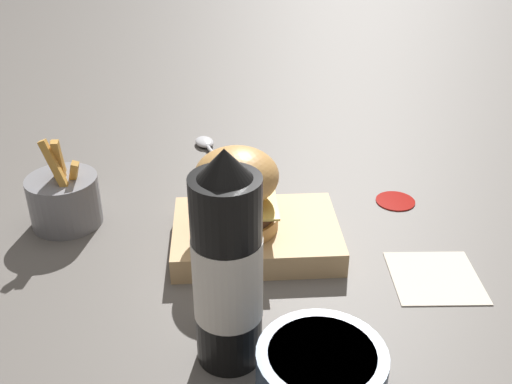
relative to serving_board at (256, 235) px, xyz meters
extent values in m
plane|color=#5B5651|center=(0.04, 0.01, -0.02)|extent=(6.00, 6.00, 0.00)
cube|color=tan|center=(0.00, 0.00, 0.00)|extent=(0.22, 0.16, 0.03)
cylinder|color=tan|center=(-0.03, 0.00, 0.03)|extent=(0.11, 0.11, 0.02)
cylinder|color=#422819|center=(-0.03, 0.00, 0.05)|extent=(0.10, 0.10, 0.02)
cube|color=#EAC656|center=(-0.03, 0.00, 0.06)|extent=(0.10, 0.10, 0.00)
ellipsoid|color=tan|center=(-0.03, 0.00, 0.09)|extent=(0.11, 0.11, 0.07)
cylinder|color=black|center=(-0.04, -0.20, 0.09)|extent=(0.07, 0.07, 0.22)
cylinder|color=white|center=(-0.04, -0.20, 0.09)|extent=(0.07, 0.07, 0.09)
cone|color=black|center=(-0.04, -0.20, 0.21)|extent=(0.05, 0.05, 0.03)
cylinder|color=slate|center=(-0.27, 0.08, 0.02)|extent=(0.10, 0.10, 0.07)
cube|color=gold|center=(-0.27, 0.08, 0.07)|extent=(0.01, 0.02, 0.08)
cube|color=gold|center=(-0.27, 0.09, 0.06)|extent=(0.01, 0.02, 0.07)
cube|color=gold|center=(-0.25, 0.08, 0.06)|extent=(0.03, 0.03, 0.06)
cube|color=gold|center=(-0.27, 0.06, 0.07)|extent=(0.04, 0.02, 0.09)
cube|color=gold|center=(-0.27, 0.07, 0.07)|extent=(0.02, 0.02, 0.08)
cube|color=gold|center=(-0.27, 0.08, 0.07)|extent=(0.01, 0.03, 0.09)
cylinder|color=#384C66|center=(0.05, -0.27, 0.02)|extent=(0.12, 0.12, 0.06)
cylinder|color=#CC4C33|center=(0.05, -0.27, 0.04)|extent=(0.10, 0.10, 0.01)
cylinder|color=silver|center=(-0.05, 0.25, -0.01)|extent=(0.05, 0.13, 0.01)
ellipsoid|color=silver|center=(-0.07, 0.33, -0.01)|extent=(0.04, 0.05, 0.01)
cylinder|color=#9E140F|center=(0.22, 0.11, -0.02)|extent=(0.06, 0.06, 0.00)
cube|color=beige|center=(0.22, -0.09, -0.02)|extent=(0.11, 0.11, 0.00)
camera|label=1|loc=(-0.04, -0.68, 0.45)|focal=42.00mm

